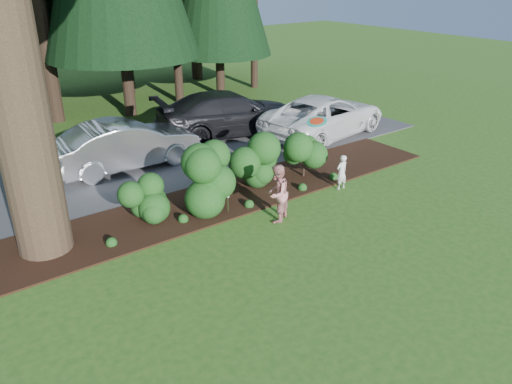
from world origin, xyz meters
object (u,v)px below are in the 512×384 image
(car_dark_suv, at_px, (229,113))
(frisbee, at_px, (317,122))
(car_silver_wagon, at_px, (126,145))
(adult, at_px, (277,193))
(child, at_px, (342,172))
(car_white_suv, at_px, (324,115))

(car_dark_suv, xyz_separation_m, frisbee, (-1.59, -6.70, 1.52))
(car_silver_wagon, relative_size, adult, 3.09)
(child, distance_m, frisbee, 2.28)
(child, bearing_deg, car_dark_suv, -92.69)
(car_silver_wagon, bearing_deg, car_white_suv, -98.79)
(adult, height_order, frisbee, frisbee)
(car_silver_wagon, height_order, frisbee, frisbee)
(child, relative_size, frisbee, 1.96)
(car_dark_suv, bearing_deg, car_white_suv, -117.52)
(child, distance_m, adult, 2.94)
(car_dark_suv, bearing_deg, car_silver_wagon, 112.35)
(car_dark_suv, distance_m, frisbee, 7.05)
(car_dark_suv, relative_size, frisbee, 10.62)
(frisbee, bearing_deg, child, 7.10)
(car_silver_wagon, xyz_separation_m, frisbee, (3.22, -5.69, 1.57))
(car_dark_suv, xyz_separation_m, child, (-0.28, -6.54, -0.34))
(car_silver_wagon, bearing_deg, car_dark_suv, -77.22)
(adult, bearing_deg, frisbee, 160.85)
(child, bearing_deg, frisbee, 6.91)
(car_dark_suv, xyz_separation_m, adult, (-3.18, -6.99, -0.10))
(adult, xyz_separation_m, frisbee, (1.59, 0.29, 1.61))
(car_white_suv, xyz_separation_m, car_dark_suv, (-3.00, 2.35, 0.06))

